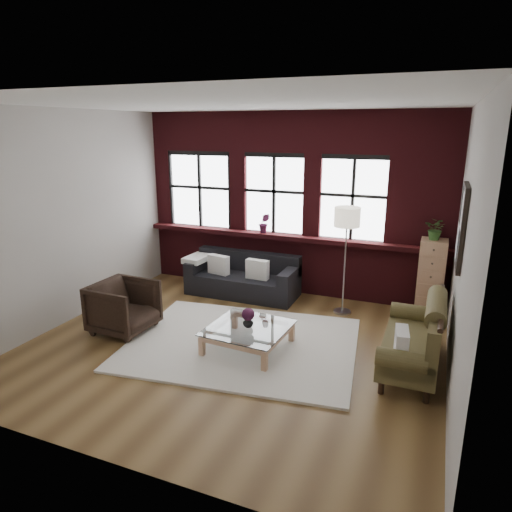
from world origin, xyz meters
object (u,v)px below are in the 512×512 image
at_px(vase, 248,322).
at_px(floor_lamp, 345,257).
at_px(vintage_settee, 411,336).
at_px(dark_sofa, 242,276).
at_px(coffee_table, 248,339).
at_px(drawer_chest, 431,280).
at_px(armchair, 124,307).

height_order(vase, floor_lamp, floor_lamp).
relative_size(vintage_settee, vase, 11.03).
relative_size(dark_sofa, vintage_settee, 1.19).
distance_m(coffee_table, drawer_chest, 3.07).
distance_m(vintage_settee, armchair, 4.01).
height_order(drawer_chest, floor_lamp, floor_lamp).
distance_m(vase, floor_lamp, 2.07).
bearing_deg(vase, floor_lamp, 62.90).
bearing_deg(vintage_settee, floor_lamp, 127.84).
bearing_deg(coffee_table, vintage_settee, 8.40).
bearing_deg(armchair, coffee_table, -83.63).
relative_size(dark_sofa, floor_lamp, 1.05).
bearing_deg(vintage_settee, armchair, -173.53).
xyz_separation_m(dark_sofa, vase, (0.94, -1.92, 0.05)).
relative_size(dark_sofa, drawer_chest, 1.55).
bearing_deg(dark_sofa, coffee_table, -64.07).
bearing_deg(vase, dark_sofa, 115.93).
bearing_deg(dark_sofa, armchair, -115.51).
bearing_deg(floor_lamp, drawer_chest, 13.36).
bearing_deg(armchair, vase, -83.63).
xyz_separation_m(vintage_settee, drawer_chest, (0.14, 1.78, 0.19)).
bearing_deg(coffee_table, drawer_chest, 43.46).
bearing_deg(armchair, vintage_settee, -81.55).
xyz_separation_m(vase, drawer_chest, (2.20, 2.09, 0.23)).
bearing_deg(floor_lamp, vase, -117.10).
xyz_separation_m(armchair, vase, (1.92, 0.15, 0.03)).
distance_m(dark_sofa, drawer_chest, 3.15).
height_order(vintage_settee, coffee_table, vintage_settee).
bearing_deg(vintage_settee, drawer_chest, 85.38).
relative_size(vintage_settee, armchair, 1.99).
bearing_deg(vintage_settee, dark_sofa, 151.59).
bearing_deg(coffee_table, vase, -90.00).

